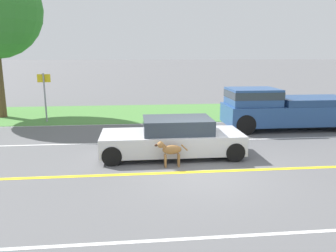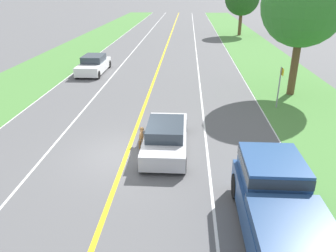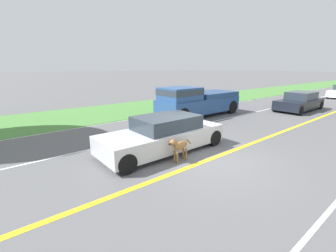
{
  "view_description": "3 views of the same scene",
  "coord_description": "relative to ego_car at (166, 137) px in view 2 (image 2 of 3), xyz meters",
  "views": [
    {
      "loc": [
        -8.97,
        1.91,
        3.39
      ],
      "look_at": [
        1.94,
        0.78,
        0.98
      ],
      "focal_mm": 35.0,
      "sensor_mm": 36.0,
      "label": 1
    },
    {
      "loc": [
        2.53,
        -12.36,
        6.74
      ],
      "look_at": [
        1.75,
        0.85,
        1.04
      ],
      "focal_mm": 35.0,
      "sensor_mm": 36.0,
      "label": 2
    },
    {
      "loc": [
        -4.57,
        5.51,
        3.0
      ],
      "look_at": [
        1.2,
        0.8,
        1.06
      ],
      "focal_mm": 24.0,
      "sensor_mm": 36.0,
      "label": 3
    }
  ],
  "objects": [
    {
      "name": "ground_plane",
      "position": [
        -1.66,
        -0.64,
        -0.61
      ],
      "size": [
        400.0,
        400.0,
        0.0
      ],
      "primitive_type": "plane",
      "color": "#5B5B5E"
    },
    {
      "name": "centre_divider_line",
      "position": [
        -1.66,
        -0.64,
        -0.61
      ],
      "size": [
        0.18,
        160.0,
        0.01
      ],
      "primitive_type": "cube",
      "color": "yellow",
      "rests_on": "ground"
    },
    {
      "name": "lane_edge_line_right",
      "position": [
        5.34,
        -0.64,
        -0.61
      ],
      "size": [
        0.14,
        160.0,
        0.01
      ],
      "primitive_type": "cube",
      "color": "white",
      "rests_on": "ground"
    },
    {
      "name": "lane_dash_same_dir",
      "position": [
        1.84,
        -0.64,
        -0.61
      ],
      "size": [
        0.1,
        160.0,
        0.01
      ],
      "primitive_type": "cube",
      "color": "white",
      "rests_on": "ground"
    },
    {
      "name": "lane_dash_oncoming",
      "position": [
        -5.16,
        -0.64,
        -0.61
      ],
      "size": [
        0.1,
        160.0,
        0.01
      ],
      "primitive_type": "cube",
      "color": "white",
      "rests_on": "ground"
    },
    {
      "name": "ego_car",
      "position": [
        0.0,
        0.0,
        0.0
      ],
      "size": [
        1.85,
        4.72,
        1.31
      ],
      "color": "silver",
      "rests_on": "ground"
    },
    {
      "name": "dog",
      "position": [
        -1.12,
        0.23,
        -0.08
      ],
      "size": [
        0.23,
        1.03,
        0.84
      ],
      "rotation": [
        0.0,
        0.0,
        0.04
      ],
      "color": "olive",
      "rests_on": "ground"
    },
    {
      "name": "pickup_truck",
      "position": [
        3.57,
        -5.43,
        0.35
      ],
      "size": [
        2.11,
        5.73,
        1.89
      ],
      "color": "#284C84",
      "rests_on": "ground"
    },
    {
      "name": "oncoming_car",
      "position": [
        -6.9,
        13.58,
        0.05
      ],
      "size": [
        1.91,
        4.7,
        1.42
      ],
      "rotation": [
        0.0,
        0.0,
        3.14
      ],
      "color": "white",
      "rests_on": "ground"
    },
    {
      "name": "roadside_tree_right_near",
      "position": [
        7.82,
        8.48,
        5.03
      ],
      "size": [
        5.1,
        5.1,
        8.22
      ],
      "color": "brown",
      "rests_on": "ground"
    },
    {
      "name": "street_sign",
      "position": [
        6.25,
        5.73,
        0.94
      ],
      "size": [
        0.11,
        0.64,
        2.47
      ],
      "color": "gray",
      "rests_on": "ground"
    }
  ]
}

